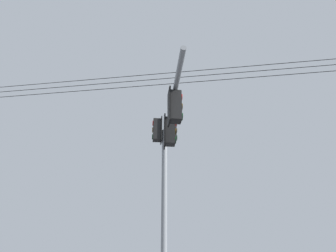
# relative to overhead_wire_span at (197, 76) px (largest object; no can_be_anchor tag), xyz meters

# --- Properties ---
(signal_mast_assembly) EXTENTS (1.23, 5.34, 7.48)m
(signal_mast_assembly) POSITION_rel_overhead_wire_span_xyz_m (-1.40, -0.52, -4.05)
(signal_mast_assembly) COLOR gray
(signal_mast_assembly) RESTS_ON ground
(overhead_wire_span) EXTENTS (27.65, 11.40, 1.40)m
(overhead_wire_span) POSITION_rel_overhead_wire_span_xyz_m (0.00, 0.00, 0.00)
(overhead_wire_span) COLOR black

